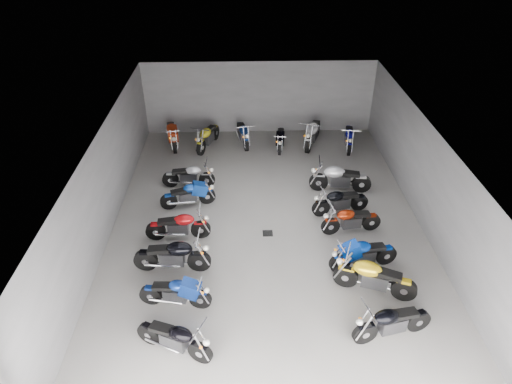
# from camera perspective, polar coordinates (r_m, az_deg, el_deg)

# --- Properties ---
(ground) EXTENTS (14.00, 14.00, 0.00)m
(ground) POSITION_cam_1_polar(r_m,az_deg,el_deg) (14.98, 1.37, -4.01)
(ground) COLOR #9B9893
(ground) RESTS_ON ground
(wall_back) EXTENTS (10.00, 0.10, 3.20)m
(wall_back) POSITION_cam_1_polar(r_m,az_deg,el_deg) (20.33, 0.41, 11.70)
(wall_back) COLOR gray
(wall_back) RESTS_ON ground
(wall_left) EXTENTS (0.10, 14.00, 3.20)m
(wall_left) POSITION_cam_1_polar(r_m,az_deg,el_deg) (14.68, -18.42, 0.81)
(wall_left) COLOR gray
(wall_left) RESTS_ON ground
(wall_right) EXTENTS (0.10, 14.00, 3.20)m
(wall_right) POSITION_cam_1_polar(r_m,az_deg,el_deg) (15.17, 20.68, 1.42)
(wall_right) COLOR gray
(wall_right) RESTS_ON ground
(ceiling) EXTENTS (10.00, 14.00, 0.04)m
(ceiling) POSITION_cam_1_polar(r_m,az_deg,el_deg) (13.28, 1.56, 7.13)
(ceiling) COLOR black
(ceiling) RESTS_ON wall_back
(drain_grate) EXTENTS (0.32, 0.32, 0.01)m
(drain_grate) POSITION_cam_1_polar(r_m,az_deg,el_deg) (14.58, 1.48, -5.18)
(drain_grate) COLOR black
(drain_grate) RESTS_ON ground
(motorcycle_left_a) EXTENTS (1.86, 0.94, 0.87)m
(motorcycle_left_a) POSITION_cam_1_polar(r_m,az_deg,el_deg) (11.20, -10.14, -17.55)
(motorcycle_left_a) COLOR black
(motorcycle_left_a) RESTS_ON ground
(motorcycle_left_b) EXTENTS (1.91, 0.46, 0.84)m
(motorcycle_left_b) POSITION_cam_1_polar(r_m,az_deg,el_deg) (12.20, -9.98, -12.27)
(motorcycle_left_b) COLOR black
(motorcycle_left_b) RESTS_ON ground
(motorcycle_left_c) EXTENTS (2.21, 0.46, 0.97)m
(motorcycle_left_c) POSITION_cam_1_polar(r_m,az_deg,el_deg) (13.17, -10.34, -7.81)
(motorcycle_left_c) COLOR black
(motorcycle_left_c) RESTS_ON ground
(motorcycle_left_d) EXTENTS (2.01, 0.40, 0.88)m
(motorcycle_left_d) POSITION_cam_1_polar(r_m,az_deg,el_deg) (14.30, -9.63, -4.18)
(motorcycle_left_d) COLOR black
(motorcycle_left_d) RESTS_ON ground
(motorcycle_left_e) EXTENTS (1.88, 0.57, 0.84)m
(motorcycle_left_e) POSITION_cam_1_polar(r_m,az_deg,el_deg) (15.73, -8.43, -0.33)
(motorcycle_left_e) COLOR black
(motorcycle_left_e) RESTS_ON ground
(motorcycle_left_f) EXTENTS (1.93, 0.39, 0.85)m
(motorcycle_left_f) POSITION_cam_1_polar(r_m,az_deg,el_deg) (16.78, -8.37, 2.03)
(motorcycle_left_f) COLOR black
(motorcycle_left_f) RESTS_ON ground
(motorcycle_right_a) EXTENTS (2.03, 0.64, 0.90)m
(motorcycle_right_a) POSITION_cam_1_polar(r_m,az_deg,el_deg) (11.77, 16.61, -15.32)
(motorcycle_right_a) COLOR black
(motorcycle_right_a) RESTS_ON ground
(motorcycle_right_b) EXTENTS (2.13, 0.92, 0.98)m
(motorcycle_right_b) POSITION_cam_1_polar(r_m,az_deg,el_deg) (12.70, 14.54, -10.29)
(motorcycle_right_b) COLOR black
(motorcycle_right_b) RESTS_ON ground
(motorcycle_right_c) EXTENTS (2.03, 0.59, 0.90)m
(motorcycle_right_c) POSITION_cam_1_polar(r_m,az_deg,el_deg) (13.40, 13.21, -7.58)
(motorcycle_right_c) COLOR black
(motorcycle_right_c) RESTS_ON ground
(motorcycle_right_d) EXTENTS (1.94, 0.47, 0.86)m
(motorcycle_right_d) POSITION_cam_1_polar(r_m,az_deg,el_deg) (14.67, 11.74, -3.42)
(motorcycle_right_d) COLOR black
(motorcycle_right_d) RESTS_ON ground
(motorcycle_right_e) EXTENTS (1.97, 0.59, 0.87)m
(motorcycle_right_e) POSITION_cam_1_polar(r_m,az_deg,el_deg) (15.46, 10.43, -1.13)
(motorcycle_right_e) COLOR black
(motorcycle_right_e) RESTS_ON ground
(motorcycle_right_f) EXTENTS (2.22, 0.50, 0.97)m
(motorcycle_right_f) POSITION_cam_1_polar(r_m,az_deg,el_deg) (16.59, 10.40, 1.70)
(motorcycle_right_f) COLOR black
(motorcycle_right_f) RESTS_ON ground
(motorcycle_back_a) EXTENTS (0.65, 2.20, 0.98)m
(motorcycle_back_a) POSITION_cam_1_polar(r_m,az_deg,el_deg) (19.81, -10.43, 7.17)
(motorcycle_back_a) COLOR black
(motorcycle_back_a) RESTS_ON ground
(motorcycle_back_b) EXTENTS (0.86, 2.05, 0.94)m
(motorcycle_back_b) POSITION_cam_1_polar(r_m,az_deg,el_deg) (19.44, -6.06, 6.94)
(motorcycle_back_b) COLOR black
(motorcycle_back_b) RESTS_ON ground
(motorcycle_back_c) EXTENTS (0.55, 2.01, 0.89)m
(motorcycle_back_c) POSITION_cam_1_polar(r_m,az_deg,el_deg) (19.66, -1.65, 7.36)
(motorcycle_back_c) COLOR black
(motorcycle_back_c) RESTS_ON ground
(motorcycle_back_d) EXTENTS (0.42, 1.85, 0.82)m
(motorcycle_back_d) POSITION_cam_1_polar(r_m,az_deg,el_deg) (19.33, 3.07, 6.72)
(motorcycle_back_d) COLOR black
(motorcycle_back_d) RESTS_ON ground
(motorcycle_back_e) EXTENTS (0.96, 2.26, 1.03)m
(motorcycle_back_e) POSITION_cam_1_polar(r_m,az_deg,el_deg) (19.69, 7.11, 7.40)
(motorcycle_back_e) COLOR black
(motorcycle_back_e) RESTS_ON ground
(motorcycle_back_f) EXTENTS (0.53, 2.03, 0.90)m
(motorcycle_back_f) POSITION_cam_1_polar(r_m,az_deg,el_deg) (19.70, 11.56, 6.75)
(motorcycle_back_f) COLOR black
(motorcycle_back_f) RESTS_ON ground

